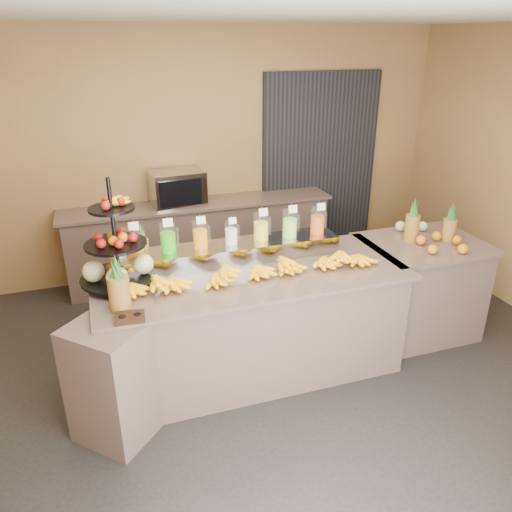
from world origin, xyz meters
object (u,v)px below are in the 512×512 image
banana_heap (253,268)px  right_fruit_pile (435,236)px  oven_warmer (177,188)px  condiment_caddy (130,317)px  pitcher_tray (232,252)px  fruit_stand (122,257)px

banana_heap → right_fruit_pile: 1.77m
banana_heap → oven_warmer: size_ratio=3.65×
right_fruit_pile → oven_warmer: 2.76m
condiment_caddy → oven_warmer: oven_warmer is taller
condiment_caddy → banana_heap: bearing=20.2°
pitcher_tray → fruit_stand: size_ratio=2.25×
pitcher_tray → oven_warmer: (-0.14, 1.67, 0.12)m
condiment_caddy → oven_warmer: (0.77, 2.38, 0.18)m
pitcher_tray → banana_heap: (0.08, -0.35, -0.00)m
fruit_stand → oven_warmer: bearing=50.7°
banana_heap → fruit_stand: (-0.96, 0.22, 0.14)m
right_fruit_pile → oven_warmer: size_ratio=0.81×
banana_heap → condiment_caddy: banana_heap is taller
right_fruit_pile → oven_warmer: (-1.98, 1.92, 0.11)m
oven_warmer → fruit_stand: bearing=-117.7°
condiment_caddy → right_fruit_pile: 2.79m
fruit_stand → banana_heap: bearing=-29.4°
right_fruit_pile → fruit_stand: bearing=177.5°
condiment_caddy → right_fruit_pile: (2.75, 0.46, 0.06)m
condiment_caddy → right_fruit_pile: bearing=9.5°
banana_heap → condiment_caddy: 1.05m
pitcher_tray → condiment_caddy: pitcher_tray is taller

